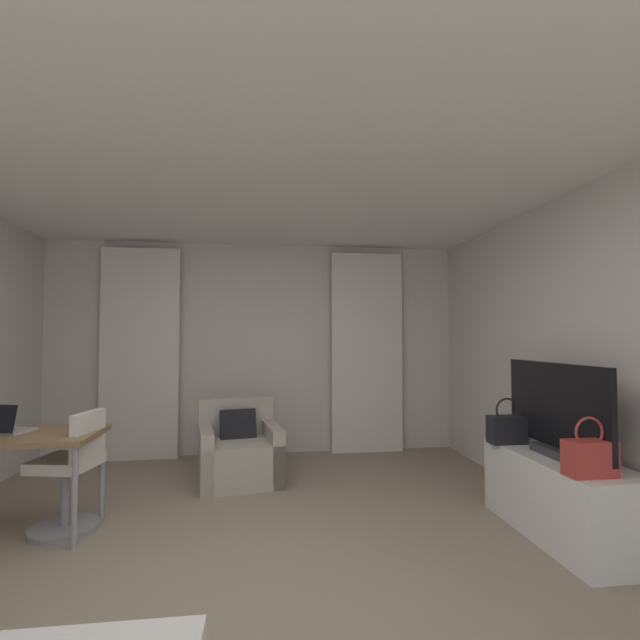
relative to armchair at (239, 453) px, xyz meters
name	(u,v)px	position (x,y,z in m)	size (l,w,h in m)	color
ground_plane	(248,594)	(0.16, -2.00, -0.27)	(12.00, 12.00, 0.00)	gray
wall_window	(257,348)	(0.16, 1.03, 1.03)	(5.12, 0.06, 2.60)	silver
ceiling	(251,132)	(0.16, -2.00, 2.36)	(5.12, 6.12, 0.06)	white
curtain_left_panel	(140,353)	(-1.21, 0.90, 0.98)	(0.90, 0.06, 2.50)	silver
curtain_right_panel	(367,352)	(1.54, 0.90, 0.98)	(0.90, 0.06, 2.50)	silver
armchair	(239,453)	(0.00, 0.00, 0.00)	(0.90, 0.90, 0.79)	#B2A899
desk	(9,443)	(-1.59, -1.06, 0.39)	(1.21, 0.61, 0.73)	olive
desk_chair	(71,477)	(-1.18, -1.02, 0.12)	(0.48, 0.48, 0.88)	gray
laptop	(4,427)	(-1.65, -1.01, 0.51)	(0.38, 0.32, 0.22)	#ADADB2
tv_console	(561,497)	(2.38, -1.58, 0.01)	(0.52, 1.22, 0.57)	white
tv_flatscreen	(556,411)	(2.38, -1.54, 0.62)	(0.20, 1.10, 0.67)	#333338
handbag_primary	(507,428)	(2.22, -1.16, 0.42)	(0.30, 0.14, 0.37)	black
handbag_secondary	(590,457)	(2.26, -2.02, 0.42)	(0.30, 0.14, 0.37)	#B73833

